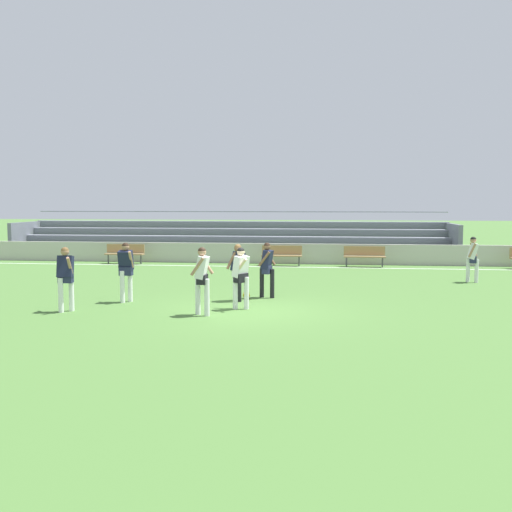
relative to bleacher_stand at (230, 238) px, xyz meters
name	(u,v)px	position (x,y,z in m)	size (l,w,h in m)	color
ground_plane	(247,310)	(2.89, -14.59, -0.99)	(160.00, 160.00, 0.00)	#477033
field_line_sideline	(280,267)	(2.89, -4.06, -0.98)	(44.00, 0.12, 0.01)	white
sideline_wall	(283,254)	(2.89, -2.59, -0.52)	(48.00, 0.16, 0.93)	#BCB7AD
bleacher_stand	(230,238)	(0.00, 0.00, 0.00)	(22.30, 3.61, 2.37)	#9EA3AD
bench_far_left	(282,254)	(2.92, -3.53, -0.44)	(1.80, 0.40, 0.90)	#99754C
bench_far_right	(364,254)	(6.57, -3.53, -0.44)	(1.80, 0.40, 0.90)	#99754C
bench_near_wall_gap	(125,252)	(-4.36, -3.53, -0.44)	(1.80, 0.40, 0.90)	#99754C
player_dark_dropping_back	(238,267)	(2.41, -13.14, -0.01)	(0.65, 0.49, 1.64)	black
player_dark_on_ball	(267,265)	(3.18, -12.46, -0.01)	(0.50, 0.55, 1.65)	black
player_white_wide_right	(202,275)	(1.85, -15.39, 0.04)	(0.53, 0.46, 1.72)	white
player_white_trailing_run	(473,255)	(10.06, -8.23, -0.03)	(0.42, 0.48, 1.62)	white
player_white_challenging	(241,273)	(2.69, -14.43, -0.01)	(0.47, 0.70, 1.64)	white
player_dark_wide_left	(66,273)	(-1.75, -15.35, 0.02)	(0.45, 0.57, 1.68)	white
player_dark_deep_cover	(126,267)	(-0.70, -13.75, 0.03)	(0.44, 0.47, 1.70)	white
soccer_ball	(246,295)	(2.60, -12.75, -0.88)	(0.22, 0.22, 0.22)	yellow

